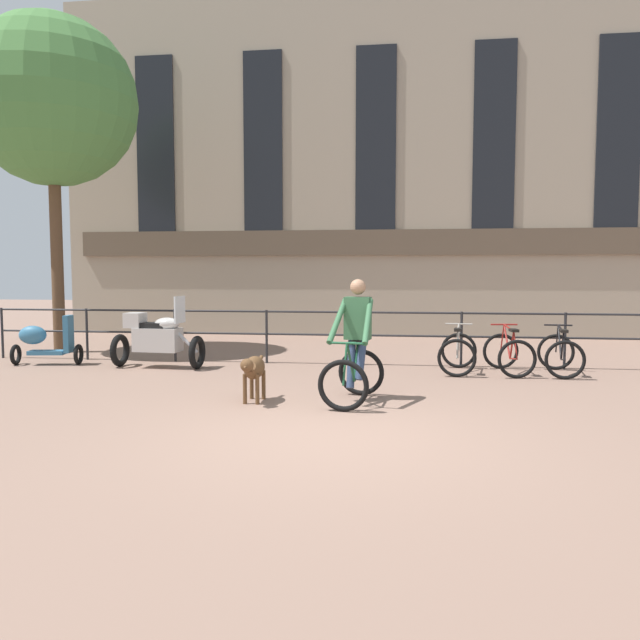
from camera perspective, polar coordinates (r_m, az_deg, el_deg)
ground_plane at (r=7.01m, az=1.06°, el=-10.47°), size 60.00×60.00×0.00m
canal_railing at (r=12.01m, az=3.86°, el=-0.78°), size 15.05×0.05×1.05m
building_facade at (r=17.98m, az=5.15°, el=13.86°), size 18.00×0.72×9.53m
cyclist_with_bike at (r=8.66m, az=3.21°, el=-2.46°), size 0.84×1.26×1.70m
dog at (r=8.66m, az=-6.11°, el=-4.47°), size 0.28×0.92×0.65m
parked_motorcycle at (r=12.05m, az=-14.68°, el=-1.60°), size 1.72×0.74×1.35m
parked_bicycle_near_lamp at (r=11.41m, az=12.49°, el=-2.92°), size 0.79×1.18×0.86m
parked_bicycle_mid_left at (r=11.52m, az=16.86°, el=-2.94°), size 0.77×1.17×0.86m
parked_bicycle_mid_right at (r=11.70m, az=21.12°, el=-2.94°), size 0.76×1.17×0.86m
parked_scooter at (r=13.16m, az=-23.88°, el=-1.78°), size 1.33×0.60×0.96m
tree_canalside_left at (r=15.47m, az=-23.31°, el=17.84°), size 3.65×3.65×7.32m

